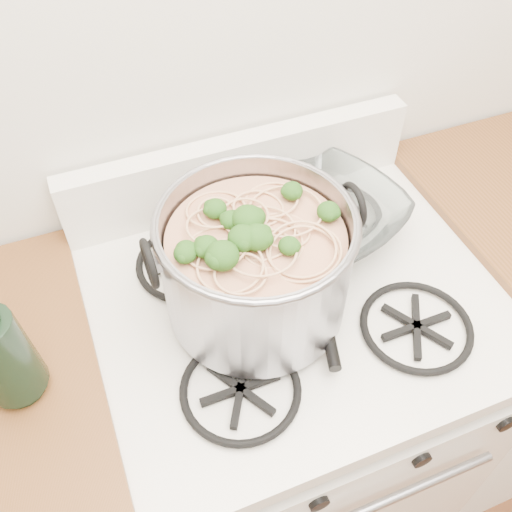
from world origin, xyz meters
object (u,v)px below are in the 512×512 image
object	(u,v)px
spatula	(312,255)
glass_bowl	(320,222)
gas_range	(287,410)
stock_pot	(256,265)

from	to	relation	value
spatula	glass_bowl	distance (m)	0.09
gas_range	glass_bowl	bearing A→B (deg)	50.42
stock_pot	spatula	distance (m)	0.18
gas_range	stock_pot	distance (m)	0.60
gas_range	spatula	bearing A→B (deg)	46.63
stock_pot	spatula	bearing A→B (deg)	22.55
glass_bowl	spatula	bearing A→B (deg)	-125.98
gas_range	stock_pot	size ratio (longest dim) A/B	2.55
stock_pot	glass_bowl	world-z (taller)	stock_pot
gas_range	spatula	xyz separation A→B (m)	(0.06, 0.06, 0.50)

